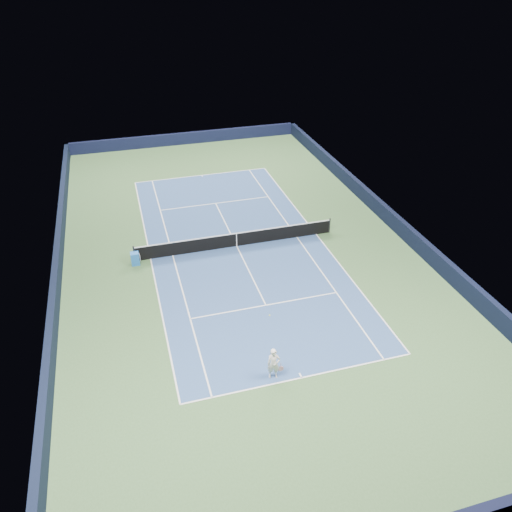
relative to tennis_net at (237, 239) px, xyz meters
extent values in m
plane|color=#395C32|center=(0.00, 0.00, -0.50)|extent=(40.00, 40.00, 0.00)
cube|color=#101432|center=(0.00, 19.82, 0.05)|extent=(22.00, 0.35, 1.10)
cube|color=black|center=(10.82, 0.00, 0.05)|extent=(0.35, 40.00, 1.10)
cube|color=black|center=(-10.82, 0.00, 0.05)|extent=(0.35, 40.00, 1.10)
cube|color=#2D4B80|center=(0.00, 0.00, -0.50)|extent=(10.97, 23.77, 0.01)
cube|color=white|center=(0.00, 11.88, -0.50)|extent=(10.97, 0.08, 0.00)
cube|color=white|center=(0.00, -11.88, -0.50)|extent=(10.97, 0.08, 0.00)
cube|color=white|center=(5.49, 0.00, -0.50)|extent=(0.08, 23.77, 0.00)
cube|color=white|center=(-5.49, 0.00, -0.50)|extent=(0.08, 23.77, 0.00)
cube|color=white|center=(4.12, 0.00, -0.50)|extent=(0.08, 23.77, 0.00)
cube|color=white|center=(-4.12, 0.00, -0.50)|extent=(0.08, 23.77, 0.00)
cube|color=white|center=(0.00, 6.40, -0.50)|extent=(8.23, 0.08, 0.00)
cube|color=white|center=(0.00, -6.40, -0.50)|extent=(8.23, 0.08, 0.00)
cube|color=white|center=(0.00, 0.00, -0.50)|extent=(0.08, 12.80, 0.00)
cube|color=white|center=(0.00, 11.73, -0.50)|extent=(0.08, 0.30, 0.00)
cube|color=white|center=(0.00, -11.73, -0.50)|extent=(0.08, 0.30, 0.00)
cylinder|color=black|center=(-6.40, 0.00, 0.03)|extent=(0.10, 0.10, 1.07)
cylinder|color=black|center=(6.40, 0.00, 0.03)|extent=(0.10, 0.10, 1.07)
cube|color=black|center=(0.00, 0.00, -0.05)|extent=(12.80, 0.03, 0.91)
cube|color=white|center=(0.00, 0.00, 0.44)|extent=(12.80, 0.04, 0.06)
cube|color=white|center=(0.00, 0.00, -0.05)|extent=(0.05, 0.04, 0.91)
cube|color=blue|center=(-6.40, -0.35, -0.10)|extent=(0.50, 0.45, 0.81)
cube|color=white|center=(-6.11, -0.35, -0.05)|extent=(0.03, 0.36, 0.36)
imported|color=white|center=(-1.21, -11.46, 0.30)|extent=(0.65, 0.49, 1.59)
cylinder|color=pink|center=(-0.89, -11.51, 0.20)|extent=(0.03, 0.03, 0.26)
cylinder|color=black|center=(-0.89, -11.51, -0.04)|extent=(0.26, 0.02, 0.26)
cylinder|color=pink|center=(-0.89, -11.51, -0.04)|extent=(0.28, 0.03, 0.28)
sphere|color=yellow|center=(-1.11, -10.46, 2.24)|extent=(0.07, 0.07, 0.07)
camera|label=1|loc=(-6.41, -26.66, 16.13)|focal=35.00mm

